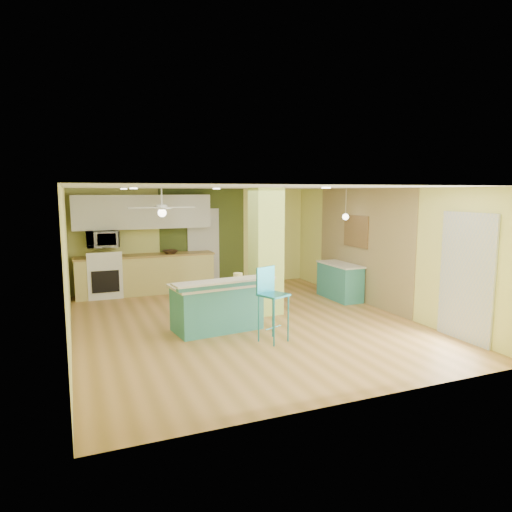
# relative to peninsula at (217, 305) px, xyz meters

# --- Properties ---
(floor) EXTENTS (6.00, 7.00, 0.01)m
(floor) POSITION_rel_peninsula_xyz_m (0.60, 0.23, -0.45)
(floor) COLOR #A17538
(floor) RESTS_ON ground
(ceiling) EXTENTS (6.00, 7.00, 0.01)m
(ceiling) POSITION_rel_peninsula_xyz_m (0.60, 0.23, 2.06)
(ceiling) COLOR white
(ceiling) RESTS_ON wall_back
(wall_back) EXTENTS (6.00, 0.01, 2.50)m
(wall_back) POSITION_rel_peninsula_xyz_m (0.60, 3.73, 0.81)
(wall_back) COLOR #E8E97D
(wall_back) RESTS_ON floor
(wall_front) EXTENTS (6.00, 0.01, 2.50)m
(wall_front) POSITION_rel_peninsula_xyz_m (0.60, -3.28, 0.81)
(wall_front) COLOR #E8E97D
(wall_front) RESTS_ON floor
(wall_left) EXTENTS (0.01, 7.00, 2.50)m
(wall_left) POSITION_rel_peninsula_xyz_m (-2.41, 0.23, 0.81)
(wall_left) COLOR #E8E97D
(wall_left) RESTS_ON floor
(wall_right) EXTENTS (0.01, 7.00, 2.50)m
(wall_right) POSITION_rel_peninsula_xyz_m (3.60, 0.23, 0.81)
(wall_right) COLOR #E8E97D
(wall_right) RESTS_ON floor
(wood_panel) EXTENTS (0.02, 3.40, 2.50)m
(wood_panel) POSITION_rel_peninsula_xyz_m (3.59, 0.83, 0.81)
(wood_panel) COLOR #8A754F
(wood_panel) RESTS_ON floor
(olive_accent) EXTENTS (2.20, 0.02, 2.50)m
(olive_accent) POSITION_rel_peninsula_xyz_m (0.80, 3.72, 0.81)
(olive_accent) COLOR #435020
(olive_accent) RESTS_ON floor
(interior_door) EXTENTS (0.82, 0.05, 2.00)m
(interior_door) POSITION_rel_peninsula_xyz_m (0.80, 3.69, 0.56)
(interior_door) COLOR silver
(interior_door) RESTS_ON floor
(french_door) EXTENTS (0.04, 1.08, 2.10)m
(french_door) POSITION_rel_peninsula_xyz_m (3.57, -2.07, 0.61)
(french_door) COLOR silver
(french_door) RESTS_ON floor
(column) EXTENTS (0.55, 0.55, 2.50)m
(column) POSITION_rel_peninsula_xyz_m (1.25, 0.73, 0.81)
(column) COLOR #C2DF67
(column) RESTS_ON floor
(kitchen_run) EXTENTS (3.25, 0.63, 0.94)m
(kitchen_run) POSITION_rel_peninsula_xyz_m (-0.70, 3.43, 0.03)
(kitchen_run) COLOR #D3C36E
(kitchen_run) RESTS_ON floor
(stove) EXTENTS (0.76, 0.66, 1.08)m
(stove) POSITION_rel_peninsula_xyz_m (-1.65, 3.42, 0.02)
(stove) COLOR white
(stove) RESTS_ON floor
(upper_cabinets) EXTENTS (3.20, 0.34, 0.80)m
(upper_cabinets) POSITION_rel_peninsula_xyz_m (-0.70, 3.55, 1.51)
(upper_cabinets) COLOR silver
(upper_cabinets) RESTS_ON wall_back
(microwave) EXTENTS (0.70, 0.48, 0.39)m
(microwave) POSITION_rel_peninsula_xyz_m (-1.65, 3.43, 0.91)
(microwave) COLOR white
(microwave) RESTS_ON wall_back
(ceiling_fan) EXTENTS (1.41, 1.41, 0.61)m
(ceiling_fan) POSITION_rel_peninsula_xyz_m (-0.50, 2.23, 1.64)
(ceiling_fan) COLOR white
(ceiling_fan) RESTS_ON ceiling
(pendant_lamp) EXTENTS (0.14, 0.14, 0.69)m
(pendant_lamp) POSITION_rel_peninsula_xyz_m (3.25, 0.98, 1.44)
(pendant_lamp) COLOR white
(pendant_lamp) RESTS_ON ceiling
(wall_decor) EXTENTS (0.03, 0.90, 0.70)m
(wall_decor) POSITION_rel_peninsula_xyz_m (3.56, 1.03, 1.11)
(wall_decor) COLOR brown
(wall_decor) RESTS_ON wood_panel
(peninsula) EXTENTS (1.82, 1.14, 0.96)m
(peninsula) POSITION_rel_peninsula_xyz_m (0.00, 0.00, 0.00)
(peninsula) COLOR teal
(peninsula) RESTS_ON floor
(bar_stool) EXTENTS (0.53, 0.53, 1.22)m
(bar_stool) POSITION_rel_peninsula_xyz_m (0.62, -0.88, 0.37)
(bar_stool) COLOR teal
(bar_stool) RESTS_ON floor
(side_counter) EXTENTS (0.53, 1.26, 0.81)m
(side_counter) POSITION_rel_peninsula_xyz_m (3.30, 1.22, -0.04)
(side_counter) COLOR teal
(side_counter) RESTS_ON floor
(fruit_bowl) EXTENTS (0.43, 0.43, 0.08)m
(fruit_bowl) POSITION_rel_peninsula_xyz_m (-0.12, 3.40, 0.54)
(fruit_bowl) COLOR #3A2617
(fruit_bowl) RESTS_ON kitchen_run
(canister) EXTENTS (0.16, 0.16, 0.17)m
(canister) POSITION_rel_peninsula_xyz_m (0.38, -0.05, 0.47)
(canister) COLOR yellow
(canister) RESTS_ON peninsula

